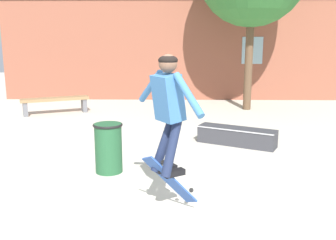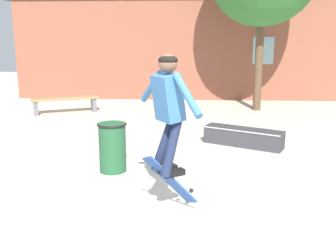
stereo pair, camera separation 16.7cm
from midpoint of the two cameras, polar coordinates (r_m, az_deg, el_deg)
ground_plane at (r=4.24m, az=2.41°, el=-16.81°), size 40.00×40.00×0.00m
building_backdrop at (r=13.09m, az=3.41°, el=11.83°), size 12.55×0.52×5.09m
park_bench at (r=10.99m, az=-14.98°, el=2.79°), size 1.83×1.09×0.46m
skate_ledge at (r=7.54m, az=12.01°, el=-2.54°), size 1.55×1.06×0.35m
trash_bin at (r=5.95m, az=-7.67°, el=-3.96°), size 0.46×0.46×0.78m
skater at (r=4.26m, az=1.14°, el=2.43°), size 0.79×1.14×1.40m
skateboard_flipping at (r=4.52m, az=1.39°, el=-9.13°), size 0.67×0.33×0.69m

